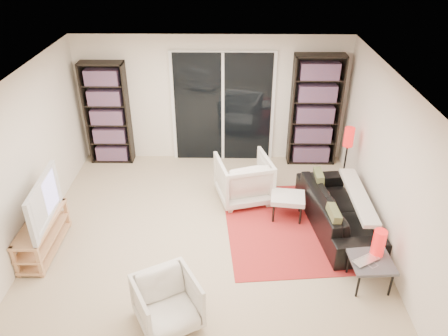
{
  "coord_description": "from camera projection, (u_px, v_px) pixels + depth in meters",
  "views": [
    {
      "loc": [
        0.32,
        -5.17,
        4.15
      ],
      "look_at": [
        0.25,
        0.3,
        1.0
      ],
      "focal_mm": 35.0,
      "sensor_mm": 36.0,
      "label": 1
    }
  ],
  "objects": [
    {
      "name": "laptop",
      "position": [
        369.0,
        263.0,
        5.43
      ],
      "size": [
        0.42,
        0.37,
        0.03
      ],
      "primitive_type": "imported",
      "rotation": [
        0.0,
        0.0,
        0.52
      ],
      "color": "silver",
      "rests_on": "side_table"
    },
    {
      "name": "rug",
      "position": [
        282.0,
        226.0,
        6.74
      ],
      "size": [
        1.89,
        2.43,
        0.01
      ],
      "primitive_type": "cube",
      "rotation": [
        0.0,
        0.0,
        0.09
      ],
      "color": "#B42726",
      "rests_on": "floor"
    },
    {
      "name": "sliding_door",
      "position": [
        223.0,
        108.0,
        8.16
      ],
      "size": [
        1.92,
        0.08,
        2.16
      ],
      "color": "white",
      "rests_on": "ground"
    },
    {
      "name": "floor",
      "position": [
        207.0,
        235.0,
        6.55
      ],
      "size": [
        5.0,
        5.0,
        0.0
      ],
      "primitive_type": "plane",
      "color": "tan",
      "rests_on": "ground"
    },
    {
      "name": "ottoman",
      "position": [
        288.0,
        199.0,
        6.79
      ],
      "size": [
        0.57,
        0.49,
        0.4
      ],
      "color": "silver",
      "rests_on": "floor"
    },
    {
      "name": "sofa",
      "position": [
        338.0,
        211.0,
        6.62
      ],
      "size": [
        1.03,
        2.06,
        0.57
      ],
      "primitive_type": "imported",
      "rotation": [
        0.0,
        0.0,
        1.71
      ],
      "color": "black",
      "rests_on": "floor"
    },
    {
      "name": "bookshelf_left",
      "position": [
        107.0,
        114.0,
        8.11
      ],
      "size": [
        0.8,
        0.3,
        1.95
      ],
      "color": "black",
      "rests_on": "ground"
    },
    {
      "name": "wall_left",
      "position": [
        24.0,
        165.0,
        5.98
      ],
      "size": [
        0.02,
        5.0,
        2.4
      ],
      "primitive_type": "cube",
      "color": "silver",
      "rests_on": "ground"
    },
    {
      "name": "wall_right",
      "position": [
        389.0,
        167.0,
        5.93
      ],
      "size": [
        0.02,
        5.0,
        2.4
      ],
      "primitive_type": "cube",
      "color": "silver",
      "rests_on": "ground"
    },
    {
      "name": "table_lamp",
      "position": [
        379.0,
        243.0,
        5.5
      ],
      "size": [
        0.16,
        0.16,
        0.37
      ],
      "primitive_type": "cylinder",
      "color": "red",
      "rests_on": "side_table"
    },
    {
      "name": "wall_front",
      "position": [
        191.0,
        309.0,
        3.79
      ],
      "size": [
        5.0,
        0.02,
        2.4
      ],
      "primitive_type": "cube",
      "color": "silver",
      "rests_on": "ground"
    },
    {
      "name": "floor_lamp",
      "position": [
        348.0,
        145.0,
        7.19
      ],
      "size": [
        0.18,
        0.18,
        1.2
      ],
      "color": "black",
      "rests_on": "floor"
    },
    {
      "name": "side_table",
      "position": [
        371.0,
        263.0,
        5.51
      ],
      "size": [
        0.55,
        0.55,
        0.4
      ],
      "color": "#48474D",
      "rests_on": "floor"
    },
    {
      "name": "armchair_back",
      "position": [
        244.0,
        179.0,
        7.23
      ],
      "size": [
        1.02,
        1.04,
        0.78
      ],
      "primitive_type": "imported",
      "rotation": [
        0.0,
        0.0,
        3.4
      ],
      "color": "silver",
      "rests_on": "floor"
    },
    {
      "name": "tv",
      "position": [
        36.0,
        202.0,
        5.87
      ],
      "size": [
        0.21,
        1.14,
        0.65
      ],
      "primitive_type": "imported",
      "rotation": [
        0.0,
        0.0,
        1.63
      ],
      "color": "black",
      "rests_on": "tv_stand"
    },
    {
      "name": "wall_back",
      "position": [
        212.0,
        100.0,
        8.12
      ],
      "size": [
        5.0,
        0.02,
        2.4
      ],
      "primitive_type": "cube",
      "color": "silver",
      "rests_on": "ground"
    },
    {
      "name": "bookshelf_right",
      "position": [
        315.0,
        111.0,
        8.03
      ],
      "size": [
        0.9,
        0.3,
        2.1
      ],
      "color": "black",
      "rests_on": "ground"
    },
    {
      "name": "ceiling",
      "position": [
        203.0,
        81.0,
        5.36
      ],
      "size": [
        5.0,
        5.0,
        0.02
      ],
      "primitive_type": "cube",
      "color": "white",
      "rests_on": "wall_back"
    },
    {
      "name": "tv_stand",
      "position": [
        43.0,
        235.0,
        6.15
      ],
      "size": [
        0.38,
        1.17,
        0.5
      ],
      "color": "#E1AE7A",
      "rests_on": "floor"
    },
    {
      "name": "armchair_front",
      "position": [
        167.0,
        303.0,
        5.0
      ],
      "size": [
        0.92,
        0.93,
        0.63
      ],
      "primitive_type": "imported",
      "rotation": [
        0.0,
        0.0,
        0.5
      ],
      "color": "silver",
      "rests_on": "floor"
    }
  ]
}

